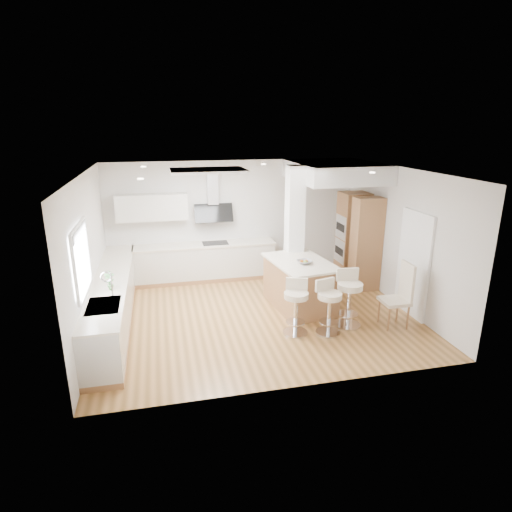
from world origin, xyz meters
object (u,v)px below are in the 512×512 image
object	(u,v)px
dining_chair	(401,293)
bar_stool_a	(296,304)
bar_stool_b	(329,304)
peninsula	(300,284)
bar_stool_c	(349,295)

from	to	relation	value
dining_chair	bar_stool_a	bearing A→B (deg)	177.64
bar_stool_b	peninsula	bearing A→B (deg)	81.54
bar_stool_a	dining_chair	world-z (taller)	dining_chair
bar_stool_a	dining_chair	distance (m)	1.97
peninsula	bar_stool_b	world-z (taller)	peninsula
bar_stool_a	bar_stool_c	xyz separation A→B (m)	(1.04, 0.07, 0.04)
peninsula	bar_stool_b	xyz separation A→B (m)	(0.13, -1.22, 0.06)
bar_stool_b	dining_chair	world-z (taller)	dining_chair
bar_stool_c	peninsula	bearing A→B (deg)	125.91
peninsula	bar_stool_c	xyz separation A→B (m)	(0.61, -1.01, 0.11)
bar_stool_a	bar_stool_c	size ratio (longest dim) A/B	0.93
bar_stool_a	bar_stool_c	bearing A→B (deg)	23.79
bar_stool_b	bar_stool_c	distance (m)	0.52
peninsula	dining_chair	world-z (taller)	dining_chair
peninsula	bar_stool_c	size ratio (longest dim) A/B	1.62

